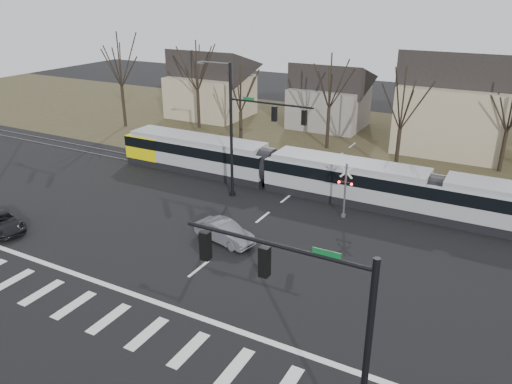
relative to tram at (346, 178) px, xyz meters
The scene contains 16 objects.
ground 16.57m from the tram, 103.92° to the right, with size 140.00×140.00×0.00m, color black.
grass_verge 16.57m from the tram, 103.92° to the left, with size 140.00×28.00×0.01m, color #38331E.
crosswalk 20.46m from the tram, 101.21° to the right, with size 27.00×2.60×0.01m.
stop_line 18.31m from the tram, 102.56° to the right, with size 28.00×0.35×0.01m, color silver.
lane_dashes 4.31m from the tram, behind, with size 0.18×30.00×0.01m.
rail_pair 4.30m from the tram, behind, with size 90.00×1.52×0.06m.
tram is the anchor object (origin of this frame).
sedan 11.34m from the tram, 112.98° to the right, with size 4.35×2.25×1.37m, color slate.
suv 24.48m from the tram, 138.86° to the right, with size 4.80×3.23×1.22m, color black.
signal_pole_near_right 23.11m from the tram, 74.38° to the right, with size 6.72×0.44×8.00m.
signal_pole_far 8.30m from the tram, 151.22° to the right, with size 9.28×0.44×10.20m.
rail_crossing_signal 3.37m from the tram, 72.12° to the right, with size 1.08×0.36×4.00m.
tree_row 10.71m from the tram, 101.12° to the left, with size 59.20×7.20×10.00m.
house_a 30.10m from the tram, 143.09° to the left, with size 9.72×8.64×8.60m.
house_b 22.04m from the tram, 114.15° to the left, with size 8.64×7.56×7.65m.
house_c 18.08m from the tram, 73.50° to the left, with size 10.80×8.64×10.10m.
Camera 1 is at (14.84, -18.44, 15.03)m, focal length 35.00 mm.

